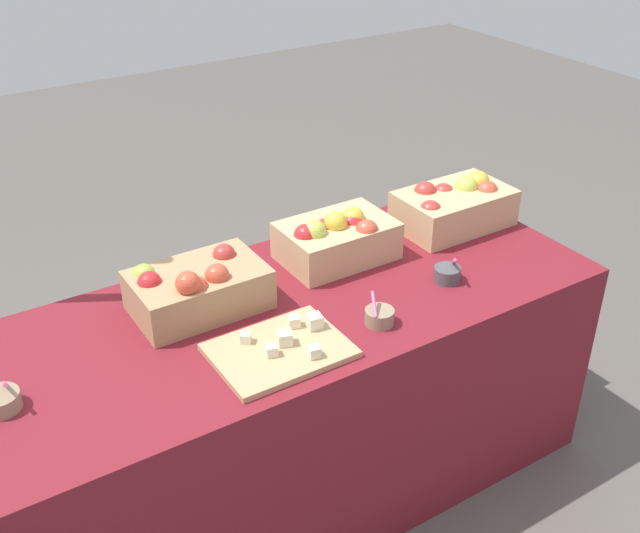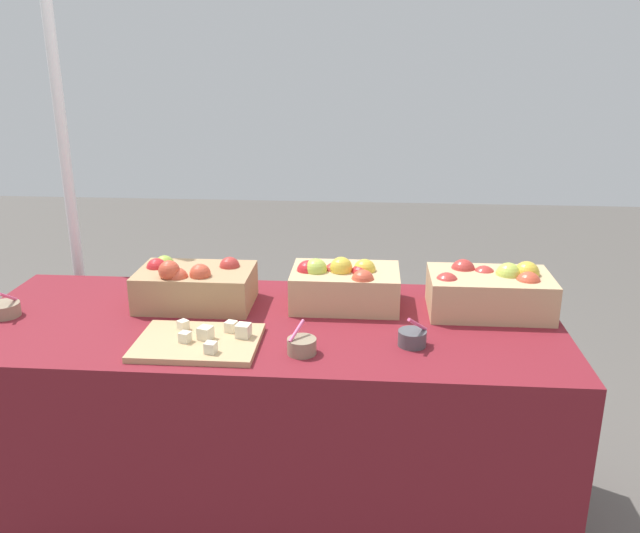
# 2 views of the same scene
# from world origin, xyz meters

# --- Properties ---
(ground_plane) EXTENTS (10.00, 10.00, 0.00)m
(ground_plane) POSITION_xyz_m (0.00, 0.00, 0.00)
(ground_plane) COLOR #56514C
(table) EXTENTS (1.90, 0.76, 0.74)m
(table) POSITION_xyz_m (0.00, 0.00, 0.37)
(table) COLOR maroon
(table) RESTS_ON ground_plane
(apple_crate_left) EXTENTS (0.40, 0.24, 0.17)m
(apple_crate_left) POSITION_xyz_m (0.73, 0.13, 0.82)
(apple_crate_left) COLOR tan
(apple_crate_left) RESTS_ON table
(apple_crate_middle) EXTENTS (0.36, 0.24, 0.17)m
(apple_crate_middle) POSITION_xyz_m (0.25, 0.15, 0.82)
(apple_crate_middle) COLOR tan
(apple_crate_middle) RESTS_ON table
(apple_crate_right) EXTENTS (0.38, 0.24, 0.18)m
(apple_crate_right) POSITION_xyz_m (-0.25, 0.12, 0.81)
(apple_crate_right) COLOR tan
(apple_crate_right) RESTS_ON table
(cutting_board_front) EXTENTS (0.36, 0.27, 0.06)m
(cutting_board_front) POSITION_xyz_m (-0.16, -0.20, 0.75)
(cutting_board_front) COLOR tan
(cutting_board_front) RESTS_ON table
(sample_bowl_near) EXTENTS (0.10, 0.10, 0.10)m
(sample_bowl_near) POSITION_xyz_m (-0.85, -0.03, 0.76)
(sample_bowl_near) COLOR gray
(sample_bowl_near) RESTS_ON table
(sample_bowl_mid) EXTENTS (0.09, 0.09, 0.10)m
(sample_bowl_mid) POSITION_xyz_m (0.47, -0.15, 0.76)
(sample_bowl_mid) COLOR #4C4C51
(sample_bowl_mid) RESTS_ON table
(sample_bowl_far) EXTENTS (0.08, 0.09, 0.09)m
(sample_bowl_far) POSITION_xyz_m (0.15, -0.23, 0.76)
(sample_bowl_far) COLOR gray
(sample_bowl_far) RESTS_ON table
(tent_pole) EXTENTS (0.04, 0.04, 2.00)m
(tent_pole) POSITION_xyz_m (-0.85, 0.54, 1.00)
(tent_pole) COLOR white
(tent_pole) RESTS_ON ground_plane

